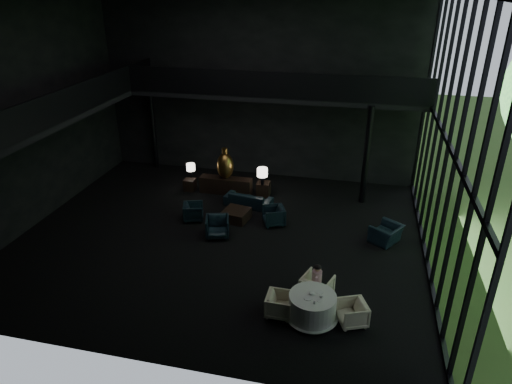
% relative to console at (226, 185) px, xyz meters
% --- Properties ---
extents(floor, '(14.00, 12.00, 0.02)m').
position_rel_console_xyz_m(floor, '(0.86, -3.55, -0.35)').
color(floor, black).
rests_on(floor, ground).
extents(wall_back, '(14.00, 0.04, 8.00)m').
position_rel_console_xyz_m(wall_back, '(0.86, 2.45, 3.65)').
color(wall_back, black).
rests_on(wall_back, ground).
extents(wall_front, '(14.00, 0.04, 8.00)m').
position_rel_console_xyz_m(wall_front, '(0.86, -9.55, 3.65)').
color(wall_front, black).
rests_on(wall_front, ground).
extents(wall_left, '(0.04, 12.00, 8.00)m').
position_rel_console_xyz_m(wall_left, '(-6.14, -3.55, 3.65)').
color(wall_left, black).
rests_on(wall_left, ground).
extents(curtain_wall, '(0.20, 12.00, 8.00)m').
position_rel_console_xyz_m(curtain_wall, '(7.81, -3.55, 3.65)').
color(curtain_wall, black).
rests_on(curtain_wall, ground).
extents(mezzanine_left, '(2.00, 12.00, 0.25)m').
position_rel_console_xyz_m(mezzanine_left, '(-5.14, -3.55, 3.65)').
color(mezzanine_left, black).
rests_on(mezzanine_left, wall_left).
extents(mezzanine_back, '(12.00, 2.00, 0.25)m').
position_rel_console_xyz_m(mezzanine_back, '(1.86, 1.45, 3.65)').
color(mezzanine_back, black).
rests_on(mezzanine_back, wall_back).
extents(railing_left, '(0.06, 12.00, 1.00)m').
position_rel_console_xyz_m(railing_left, '(-4.14, -3.55, 4.25)').
color(railing_left, black).
rests_on(railing_left, mezzanine_left).
extents(railing_back, '(12.00, 0.06, 1.00)m').
position_rel_console_xyz_m(railing_back, '(1.86, 0.45, 4.25)').
color(railing_back, black).
rests_on(railing_back, mezzanine_back).
extents(column_nw, '(0.24, 0.24, 4.00)m').
position_rel_console_xyz_m(column_nw, '(-4.14, 2.15, 1.65)').
color(column_nw, black).
rests_on(column_nw, floor).
extents(column_ne, '(0.24, 0.24, 4.00)m').
position_rel_console_xyz_m(column_ne, '(5.66, 0.45, 1.65)').
color(column_ne, black).
rests_on(column_ne, floor).
extents(console, '(2.20, 0.50, 0.70)m').
position_rel_console_xyz_m(console, '(0.00, 0.00, 0.00)').
color(console, black).
rests_on(console, floor).
extents(bronze_urn, '(0.71, 0.71, 1.32)m').
position_rel_console_xyz_m(bronze_urn, '(0.00, -0.01, 0.91)').
color(bronze_urn, '#B47F37').
rests_on(bronze_urn, console).
extents(side_table_left, '(0.46, 0.46, 0.50)m').
position_rel_console_xyz_m(side_table_left, '(-1.60, -0.06, -0.10)').
color(side_table_left, black).
rests_on(side_table_left, floor).
extents(table_lamp_left, '(0.37, 0.37, 0.62)m').
position_rel_console_xyz_m(table_lamp_left, '(-1.60, 0.17, 0.60)').
color(table_lamp_left, black).
rests_on(table_lamp_left, side_table_left).
extents(side_table_right, '(0.54, 0.54, 0.59)m').
position_rel_console_xyz_m(side_table_right, '(1.60, 0.14, -0.05)').
color(side_table_right, black).
rests_on(side_table_right, floor).
extents(table_lamp_right, '(0.43, 0.43, 0.73)m').
position_rel_console_xyz_m(table_lamp_right, '(1.60, -0.10, 0.76)').
color(table_lamp_right, black).
rests_on(table_lamp_right, side_table_right).
extents(sofa, '(1.81, 0.78, 0.69)m').
position_rel_console_xyz_m(sofa, '(1.22, -0.93, -0.01)').
color(sofa, black).
rests_on(sofa, floor).
extents(lounge_armchair_west, '(0.82, 0.84, 0.70)m').
position_rel_console_xyz_m(lounge_armchair_west, '(-0.52, -2.56, -0.00)').
color(lounge_armchair_west, black).
rests_on(lounge_armchair_west, floor).
extents(lounge_armchair_east, '(0.93, 0.96, 0.76)m').
position_rel_console_xyz_m(lounge_armchair_east, '(2.50, -2.22, 0.03)').
color(lounge_armchair_east, black).
rests_on(lounge_armchair_east, floor).
extents(lounge_armchair_south, '(1.03, 0.99, 0.87)m').
position_rel_console_xyz_m(lounge_armchair_south, '(0.73, -3.53, 0.09)').
color(lounge_armchair_south, '#16272C').
rests_on(lounge_armchair_south, floor).
extents(window_armchair, '(1.01, 1.11, 0.81)m').
position_rel_console_xyz_m(window_armchair, '(6.52, -2.60, 0.06)').
color(window_armchair, black).
rests_on(window_armchair, floor).
extents(coffee_table, '(1.06, 1.06, 0.40)m').
position_rel_console_xyz_m(coffee_table, '(1.05, -2.20, -0.15)').
color(coffee_table, black).
rests_on(coffee_table, floor).
extents(dining_table, '(1.43, 1.43, 0.75)m').
position_rel_console_xyz_m(dining_table, '(4.49, -7.11, -0.02)').
color(dining_table, white).
rests_on(dining_table, floor).
extents(dining_chair_north, '(1.04, 1.01, 0.85)m').
position_rel_console_xyz_m(dining_chair_north, '(4.52, -6.21, 0.08)').
color(dining_chair_north, beige).
rests_on(dining_chair_north, floor).
extents(dining_chair_east, '(0.81, 0.83, 0.67)m').
position_rel_console_xyz_m(dining_chair_east, '(5.54, -7.06, -0.02)').
color(dining_chair_east, beige).
rests_on(dining_chair_east, floor).
extents(dining_chair_west, '(0.60, 0.64, 0.65)m').
position_rel_console_xyz_m(dining_chair_west, '(3.61, -7.14, -0.02)').
color(dining_chair_west, beige).
rests_on(dining_chair_west, floor).
extents(child, '(0.28, 0.28, 0.60)m').
position_rel_console_xyz_m(child, '(4.49, -6.10, 0.39)').
color(child, beige).
rests_on(child, dining_chair_north).
extents(plate_a, '(0.28, 0.28, 0.01)m').
position_rel_console_xyz_m(plate_a, '(4.38, -7.24, 0.41)').
color(plate_a, white).
rests_on(plate_a, dining_table).
extents(plate_b, '(0.24, 0.24, 0.01)m').
position_rel_console_xyz_m(plate_b, '(4.64, -6.92, 0.41)').
color(plate_b, white).
rests_on(plate_b, dining_table).
extents(saucer, '(0.17, 0.17, 0.01)m').
position_rel_console_xyz_m(saucer, '(4.67, -7.27, 0.40)').
color(saucer, white).
rests_on(saucer, dining_table).
extents(coffee_cup, '(0.09, 0.09, 0.06)m').
position_rel_console_xyz_m(coffee_cup, '(4.70, -7.13, 0.44)').
color(coffee_cup, white).
rests_on(coffee_cup, saucer).
extents(cereal_bowl, '(0.17, 0.17, 0.08)m').
position_rel_console_xyz_m(cereal_bowl, '(4.45, -7.06, 0.44)').
color(cereal_bowl, white).
rests_on(cereal_bowl, dining_table).
extents(cream_pot, '(0.07, 0.07, 0.07)m').
position_rel_console_xyz_m(cream_pot, '(4.56, -7.43, 0.43)').
color(cream_pot, '#99999E').
rests_on(cream_pot, dining_table).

